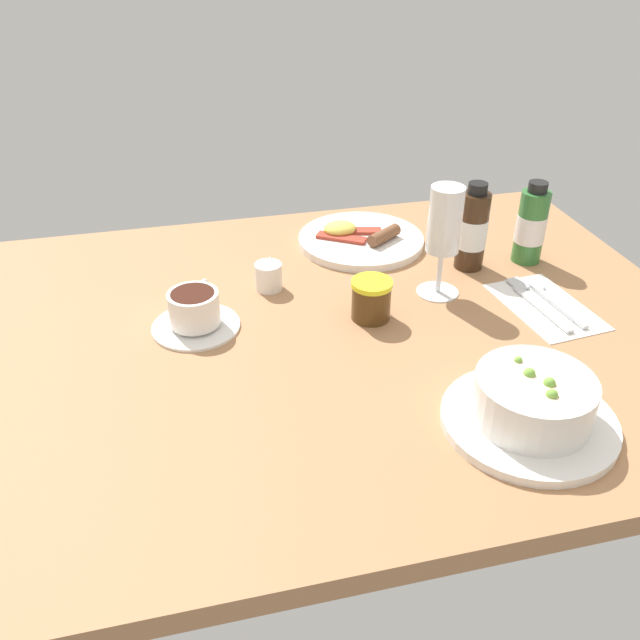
# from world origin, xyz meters

# --- Properties ---
(ground_plane) EXTENTS (1.10, 0.84, 0.03)m
(ground_plane) POSITION_xyz_m (0.00, 0.00, -0.01)
(ground_plane) COLOR #A8754C
(porridge_bowl) EXTENTS (0.21, 0.21, 0.08)m
(porridge_bowl) POSITION_xyz_m (0.17, -0.26, 0.03)
(porridge_bowl) COLOR white
(porridge_bowl) RESTS_ON ground_plane
(cutlery_setting) EXTENTS (0.13, 0.19, 0.01)m
(cutlery_setting) POSITION_xyz_m (0.33, -0.02, 0.00)
(cutlery_setting) COLOR white
(cutlery_setting) RESTS_ON ground_plane
(coffee_cup) EXTENTS (0.13, 0.13, 0.06)m
(coffee_cup) POSITION_xyz_m (-0.20, 0.05, 0.03)
(coffee_cup) COLOR white
(coffee_cup) RESTS_ON ground_plane
(creamer_jug) EXTENTS (0.04, 0.05, 0.05)m
(creamer_jug) POSITION_xyz_m (-0.08, 0.14, 0.02)
(creamer_jug) COLOR white
(creamer_jug) RESTS_ON ground_plane
(wine_glass) EXTENTS (0.07, 0.07, 0.18)m
(wine_glass) POSITION_xyz_m (0.18, 0.06, 0.12)
(wine_glass) COLOR white
(wine_glass) RESTS_ON ground_plane
(jam_jar) EXTENTS (0.06, 0.06, 0.06)m
(jam_jar) POSITION_xyz_m (0.06, 0.01, 0.03)
(jam_jar) COLOR #4C3015
(jam_jar) RESTS_ON ground_plane
(sauce_bottle_green) EXTENTS (0.05, 0.05, 0.14)m
(sauce_bottle_green) POSITION_xyz_m (0.37, 0.13, 0.06)
(sauce_bottle_green) COLOR #337233
(sauce_bottle_green) RESTS_ON ground_plane
(sauce_bottle_brown) EXTENTS (0.05, 0.05, 0.15)m
(sauce_bottle_brown) POSITION_xyz_m (0.27, 0.13, 0.07)
(sauce_bottle_brown) COLOR #382314
(sauce_bottle_brown) RESTS_ON ground_plane
(breakfast_plate) EXTENTS (0.23, 0.23, 0.04)m
(breakfast_plate) POSITION_xyz_m (0.11, 0.26, 0.01)
(breakfast_plate) COLOR white
(breakfast_plate) RESTS_ON ground_plane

